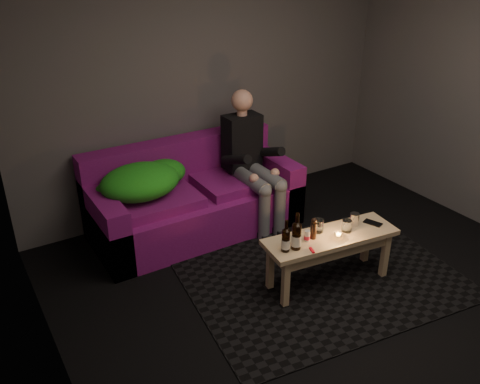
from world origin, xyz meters
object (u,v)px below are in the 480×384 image
object	(u,v)px
beer_bottle_a	(286,240)
beer_bottle_b	(296,236)
coffee_table	(330,244)
person	(251,158)
sofa	(193,200)
steel_cup	(354,219)

from	to	relation	value
beer_bottle_a	beer_bottle_b	world-z (taller)	beer_bottle_b
coffee_table	person	bearing A→B (deg)	89.07
sofa	coffee_table	distance (m)	1.45
sofa	beer_bottle_a	bearing A→B (deg)	-86.35
coffee_table	beer_bottle_a	xyz separation A→B (m)	(-0.44, 0.00, 0.17)
beer_bottle_a	beer_bottle_b	distance (m)	0.09
person	steel_cup	xyz separation A→B (m)	(0.24, -1.17, -0.17)
steel_cup	beer_bottle_a	bearing A→B (deg)	-178.09
beer_bottle_a	coffee_table	bearing A→B (deg)	-0.35
sofa	steel_cup	size ratio (longest dim) A/B	18.86
beer_bottle_b	steel_cup	xyz separation A→B (m)	(0.61, 0.04, -0.06)
steel_cup	coffee_table	bearing A→B (deg)	-174.33
sofa	steel_cup	distance (m)	1.56
sofa	person	size ratio (longest dim) A/B	1.50
person	beer_bottle_b	size ratio (longest dim) A/B	4.34
sofa	beer_bottle_b	distance (m)	1.40
person	beer_bottle_b	distance (m)	1.27
coffee_table	beer_bottle_b	world-z (taller)	beer_bottle_b
beer_bottle_b	steel_cup	size ratio (longest dim) A/B	2.90
person	coffee_table	size ratio (longest dim) A/B	1.15
sofa	beer_bottle_a	world-z (taller)	sofa
coffee_table	steel_cup	bearing A→B (deg)	5.67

